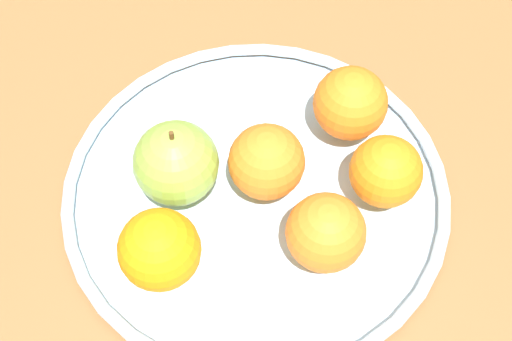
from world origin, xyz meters
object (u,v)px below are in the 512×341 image
at_px(apple, 176,163).
at_px(orange_back_right, 350,103).
at_px(orange_back_left, 326,233).
at_px(fruit_bowl, 256,192).
at_px(orange_front_right, 159,250).
at_px(orange_front_left, 267,162).
at_px(orange_center, 386,171).

xyz_separation_m(apple, orange_back_right, (-0.14, -0.11, -0.00)).
bearing_deg(orange_back_left, fruit_bowl, -34.28).
distance_m(apple, orange_front_right, 0.09).
xyz_separation_m(orange_front_right, orange_front_left, (-0.07, -0.11, -0.00)).
height_order(orange_back_left, orange_front_right, orange_front_right).
distance_m(fruit_bowl, orange_front_right, 0.13).
xyz_separation_m(fruit_bowl, orange_front_right, (0.06, 0.10, 0.05)).
distance_m(orange_center, orange_front_left, 0.11).
xyz_separation_m(orange_back_left, orange_center, (-0.04, -0.08, -0.00)).
relative_size(fruit_bowl, orange_back_left, 5.25).
distance_m(orange_front_right, orange_front_left, 0.13).
height_order(orange_center, orange_front_right, orange_front_right).
bearing_deg(orange_front_left, orange_back_left, 138.62).
xyz_separation_m(fruit_bowl, orange_front_left, (-0.01, -0.01, 0.04)).
bearing_deg(orange_back_left, orange_back_right, -88.37).
distance_m(apple, orange_front_left, 0.08).
bearing_deg(orange_front_left, orange_front_right, 58.34).
xyz_separation_m(fruit_bowl, apple, (0.07, 0.02, 0.05)).
distance_m(orange_back_left, orange_back_right, 0.14).
relative_size(orange_back_left, orange_center, 1.04).
height_order(orange_back_left, orange_center, orange_back_left).
height_order(orange_center, orange_back_right, orange_back_right).
xyz_separation_m(fruit_bowl, orange_back_left, (-0.08, 0.05, 0.04)).
bearing_deg(fruit_bowl, orange_front_right, 59.66).
height_order(orange_front_right, orange_back_right, same).
bearing_deg(orange_back_right, apple, 37.44).
height_order(fruit_bowl, orange_back_right, orange_back_right).
xyz_separation_m(orange_back_left, orange_back_right, (0.00, -0.14, 0.00)).
bearing_deg(orange_back_right, orange_front_left, 53.51).
bearing_deg(orange_center, orange_front_left, 9.01).
distance_m(fruit_bowl, apple, 0.09).
relative_size(orange_back_left, orange_back_right, 0.97).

